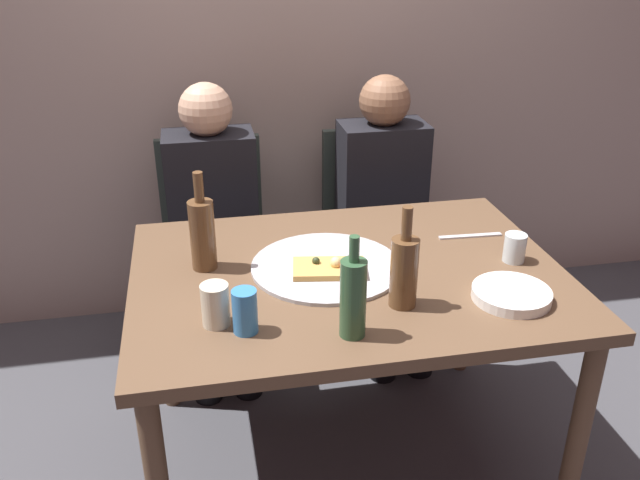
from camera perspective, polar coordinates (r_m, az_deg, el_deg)
ground_plane at (r=2.50m, az=2.11°, el=-17.93°), size 8.00×8.00×0.00m
back_wall at (r=3.03m, az=-2.90°, el=17.53°), size 6.00×0.10×2.60m
dining_table at (r=2.10m, az=2.40°, el=-4.63°), size 1.32×0.96×0.75m
pizza_tray at (r=2.07m, az=0.53°, el=-2.27°), size 0.47×0.47×0.01m
pizza_slice_last at (r=2.03m, az=0.87°, el=-2.38°), size 0.24×0.16×0.05m
wine_bottle at (r=1.85m, az=7.19°, el=-2.54°), size 0.08×0.08×0.30m
beer_bottle at (r=2.06m, az=-10.01°, el=0.63°), size 0.08×0.08×0.31m
water_bottle at (r=1.70m, az=2.84°, el=-4.86°), size 0.07×0.07×0.28m
tumbler_near at (r=2.19m, az=16.29°, el=-0.64°), size 0.07×0.07×0.09m
tumbler_far at (r=1.79m, az=-8.92°, el=-5.49°), size 0.08×0.08×0.12m
soda_can at (r=1.75m, az=-6.43°, el=-6.07°), size 0.07×0.07×0.12m
plate_stack at (r=1.98m, az=16.03°, el=-4.48°), size 0.22×0.22×0.03m
table_knife at (r=2.33m, az=12.71°, el=0.34°), size 0.22×0.03×0.01m
chair_left at (r=2.91m, az=-9.00°, el=0.67°), size 0.44×0.44×0.90m
chair_right at (r=3.01m, az=4.80°, el=1.80°), size 0.44×0.44×0.90m
guest_in_sweater at (r=2.72m, az=-9.02°, el=1.80°), size 0.36×0.56×1.17m
guest_in_beanie at (r=2.83m, az=5.71°, el=2.95°), size 0.36×0.56×1.17m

